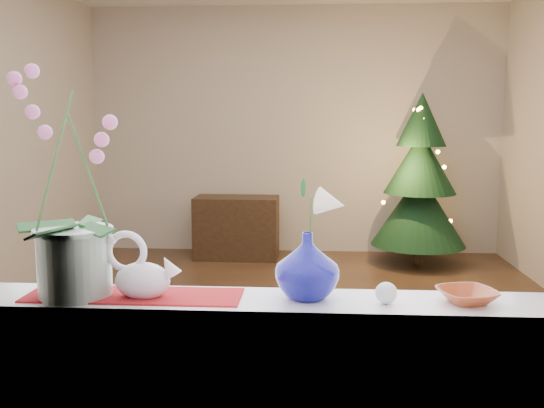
% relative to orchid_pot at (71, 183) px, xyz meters
% --- Properties ---
extents(ground, '(5.00, 5.00, 0.00)m').
position_rel_orchid_pot_xyz_m(ground, '(0.57, 2.38, -1.29)').
color(ground, '#331E14').
rests_on(ground, ground).
extents(wall_back, '(4.50, 0.10, 2.70)m').
position_rel_orchid_pot_xyz_m(wall_back, '(0.57, 4.88, 0.06)').
color(wall_back, '#BDB2A6').
rests_on(wall_back, ground).
extents(wall_front, '(4.50, 0.10, 2.70)m').
position_rel_orchid_pot_xyz_m(wall_front, '(0.57, -0.12, 0.06)').
color(wall_front, '#BDB2A6').
rests_on(wall_front, ground).
extents(windowsill, '(2.20, 0.26, 0.04)m').
position_rel_orchid_pot_xyz_m(windowsill, '(0.57, 0.01, -0.39)').
color(windowsill, white).
rests_on(windowsill, window_apron).
extents(window_frame, '(2.22, 0.06, 1.60)m').
position_rel_orchid_pot_xyz_m(window_frame, '(0.57, -0.09, 0.41)').
color(window_frame, white).
rests_on(window_frame, windowsill).
extents(runner, '(0.70, 0.20, 0.01)m').
position_rel_orchid_pot_xyz_m(runner, '(0.19, 0.01, -0.37)').
color(runner, maroon).
rests_on(runner, windowsill).
extents(orchid_pot, '(0.28, 0.28, 0.74)m').
position_rel_orchid_pot_xyz_m(orchid_pot, '(0.00, 0.00, 0.00)').
color(orchid_pot, silver).
rests_on(orchid_pot, windowsill).
extents(swan, '(0.26, 0.14, 0.21)m').
position_rel_orchid_pot_xyz_m(swan, '(0.22, -0.01, -0.27)').
color(swan, silver).
rests_on(swan, windowsill).
extents(blue_vase, '(0.26, 0.26, 0.25)m').
position_rel_orchid_pot_xyz_m(blue_vase, '(0.75, 0.03, -0.25)').
color(blue_vase, '#090B63').
rests_on(blue_vase, windowsill).
extents(lily, '(0.14, 0.08, 0.19)m').
position_rel_orchid_pot_xyz_m(lily, '(0.75, 0.03, -0.03)').
color(lily, white).
rests_on(lily, blue_vase).
extents(paperweight, '(0.09, 0.09, 0.07)m').
position_rel_orchid_pot_xyz_m(paperweight, '(1.00, -0.02, -0.34)').
color(paperweight, silver).
rests_on(paperweight, windowsill).
extents(amber_dish, '(0.19, 0.19, 0.04)m').
position_rel_orchid_pot_xyz_m(amber_dish, '(1.25, 0.01, -0.35)').
color(amber_dish, '#9E4121').
rests_on(amber_dish, windowsill).
extents(xmas_tree, '(1.02, 1.02, 1.75)m').
position_rel_orchid_pot_xyz_m(xmas_tree, '(1.85, 4.33, -0.42)').
color(xmas_tree, '#12321B').
rests_on(xmas_tree, ground).
extents(side_table, '(0.89, 0.46, 0.66)m').
position_rel_orchid_pot_xyz_m(side_table, '(-0.04, 4.48, -0.96)').
color(side_table, black).
rests_on(side_table, ground).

